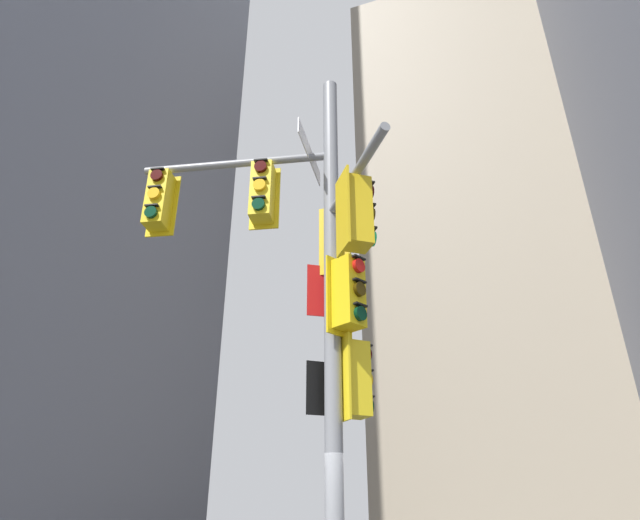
% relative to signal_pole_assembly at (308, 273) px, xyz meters
% --- Properties ---
extents(building_mid_block, '(12.59, 12.59, 32.12)m').
position_rel_signal_pole_assembly_xyz_m(building_mid_block, '(2.50, 23.39, 11.11)').
color(building_mid_block, tan).
rests_on(building_mid_block, ground).
extents(signal_pole_assembly, '(4.41, 2.44, 8.57)m').
position_rel_signal_pole_assembly_xyz_m(signal_pole_assembly, '(0.00, 0.00, 0.00)').
color(signal_pole_assembly, gray).
rests_on(signal_pole_assembly, ground).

